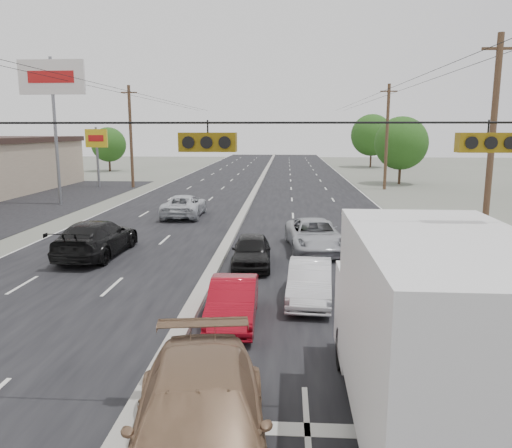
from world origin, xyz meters
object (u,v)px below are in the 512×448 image
at_px(queue_car_d, 410,284).
at_px(utility_pole_right_c, 387,136).
at_px(tree_right_mid, 401,143).
at_px(red_sedan, 233,302).
at_px(box_truck, 430,336).
at_px(tan_sedan, 199,425).
at_px(pole_sign_far, 97,143).
at_px(tree_right_far, 372,135).
at_px(queue_car_a, 251,251).
at_px(oncoming_far, 184,206).
at_px(queue_car_e, 427,247).
at_px(queue_car_c, 315,236).
at_px(utility_pole_left_c, 131,136).
at_px(tree_left_far, 109,145).
at_px(queue_car_b, 310,282).
at_px(oncoming_near, 97,238).
at_px(utility_pole_right_b, 492,143).
at_px(pole_sign_billboard, 52,87).

bearing_deg(queue_car_d, utility_pole_right_c, 81.19).
xyz_separation_m(tree_right_mid, red_sedan, (-13.60, -40.15, -3.69)).
relative_size(box_truck, tan_sedan, 1.38).
xyz_separation_m(utility_pole_right_c, queue_car_d, (-5.50, -33.29, -4.38)).
distance_m(pole_sign_far, queue_car_d, 40.63).
height_order(tree_right_far, queue_car_a, tree_right_far).
bearing_deg(tree_right_far, oncoming_far, -112.95).
height_order(queue_car_d, queue_car_e, queue_car_e).
xyz_separation_m(box_truck, queue_car_c, (-1.23, 14.84, -1.32)).
relative_size(utility_pole_left_c, tree_right_mid, 1.40).
relative_size(pole_sign_far, red_sedan, 1.53).
height_order(queue_car_a, oncoming_far, oncoming_far).
height_order(tree_left_far, queue_car_b, tree_left_far).
bearing_deg(queue_car_a, oncoming_far, 111.49).
height_order(utility_pole_right_c, box_truck, utility_pole_right_c).
height_order(tree_right_far, red_sedan, tree_right_far).
bearing_deg(oncoming_far, tree_right_far, -114.24).
xyz_separation_m(tan_sedan, oncoming_near, (-7.21, 14.22, -0.00)).
bearing_deg(queue_car_d, tree_left_far, 119.13).
relative_size(utility_pole_left_c, tree_right_far, 1.23).
height_order(pole_sign_far, queue_car_a, pole_sign_far).
bearing_deg(queue_car_a, queue_car_b, -63.90).
bearing_deg(tree_right_mid, tree_right_far, 87.71).
bearing_deg(tree_right_far, queue_car_c, -101.83).
bearing_deg(queue_car_d, oncoming_near, 156.08).
bearing_deg(tan_sedan, queue_car_e, 53.58).
bearing_deg(queue_car_a, utility_pole_right_b, 17.13).
height_order(tree_left_far, red_sedan, tree_left_far).
xyz_separation_m(pole_sign_far, queue_car_c, (20.31, -25.82, -3.68)).
bearing_deg(queue_car_b, queue_car_d, -0.30).
bearing_deg(queue_car_d, oncoming_far, 123.86).
height_order(utility_pole_right_b, pole_sign_far, utility_pole_right_b).
bearing_deg(utility_pole_right_b, tree_left_far, 127.48).
relative_size(pole_sign_far, tree_left_far, 0.98).
bearing_deg(red_sedan, queue_car_d, 17.08).
relative_size(utility_pole_right_c, oncoming_near, 1.75).
bearing_deg(utility_pole_right_b, tree_right_far, 86.36).
distance_m(red_sedan, queue_car_b, 3.16).
height_order(box_truck, red_sedan, box_truck).
xyz_separation_m(tree_right_mid, queue_car_d, (-8.00, -38.29, -3.61)).
relative_size(utility_pole_left_c, queue_car_b, 2.48).
xyz_separation_m(utility_pole_right_b, pole_sign_billboard, (-27.00, 13.00, 3.76)).
height_order(utility_pole_left_c, tree_right_far, utility_pole_left_c).
height_order(tan_sedan, queue_car_c, tan_sedan).
xyz_separation_m(utility_pole_right_c, queue_car_a, (-10.99, -28.88, -4.44)).
xyz_separation_m(pole_sign_billboard, queue_car_c, (18.81, -13.82, -8.14)).
xyz_separation_m(tree_right_mid, queue_car_a, (-13.49, -33.88, -3.66)).
distance_m(tan_sedan, queue_car_d, 10.06).
distance_m(pole_sign_far, queue_car_c, 33.06).
xyz_separation_m(queue_car_a, queue_car_d, (5.49, -4.40, 0.05)).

